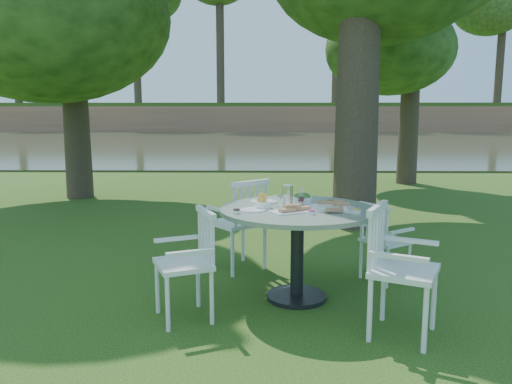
% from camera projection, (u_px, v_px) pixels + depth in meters
% --- Properties ---
extents(ground, '(140.00, 140.00, 0.00)m').
position_uv_depth(ground, '(256.00, 272.00, 5.44)').
color(ground, '#1B3A0C').
rests_on(ground, ground).
extents(table, '(1.42, 1.42, 0.86)m').
position_uv_depth(table, '(297.00, 226.00, 4.55)').
color(table, black).
rests_on(table, ground).
extents(chair_ne, '(0.55, 0.56, 0.81)m').
position_uv_depth(chair_ne, '(380.00, 236.00, 5.05)').
color(chair_ne, white).
rests_on(chair_ne, ground).
extents(chair_nw, '(0.69, 0.69, 1.00)m').
position_uv_depth(chair_nw, '(243.00, 218.00, 5.39)').
color(chair_nw, white).
rests_on(chair_nw, ground).
extents(chair_sw, '(0.58, 0.60, 0.92)m').
position_uv_depth(chair_sw, '(194.00, 255.00, 4.16)').
color(chair_sw, white).
rests_on(chair_sw, ground).
extents(chair_se, '(0.65, 0.67, 1.01)m').
position_uv_depth(chair_se, '(391.00, 260.00, 3.85)').
color(chair_se, white).
rests_on(chair_se, ground).
extents(tableware, '(1.10, 0.78, 0.20)m').
position_uv_depth(tableware, '(293.00, 203.00, 4.58)').
color(tableware, white).
rests_on(tableware, table).
extents(river, '(100.00, 28.00, 0.12)m').
position_uv_depth(river, '(263.00, 143.00, 28.14)').
color(river, '#2F331E').
rests_on(river, ground).
extents(far_bank, '(100.00, 18.00, 15.20)m').
position_uv_depth(far_bank, '(267.00, 50.00, 44.87)').
color(far_bank, '#8D5A41').
rests_on(far_bank, ground).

